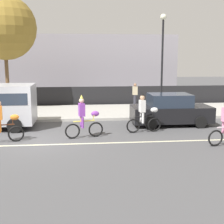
% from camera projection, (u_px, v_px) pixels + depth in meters
% --- Properties ---
extents(ground_plane, '(80.00, 80.00, 0.00)m').
position_uv_depth(ground_plane, '(39.00, 142.00, 13.13)').
color(ground_plane, '#4C4C4F').
extents(road_centre_line, '(36.00, 0.14, 0.01)m').
position_uv_depth(road_centre_line, '(37.00, 145.00, 12.64)').
color(road_centre_line, beige).
rests_on(road_centre_line, ground).
extents(sidewalk_curb, '(60.00, 5.00, 0.15)m').
position_uv_depth(sidewalk_curb, '(52.00, 113.00, 19.48)').
color(sidewalk_curb, '#ADAAA3').
rests_on(sidewalk_curb, ground).
extents(fence_line, '(40.00, 0.08, 1.40)m').
position_uv_depth(fence_line, '(55.00, 97.00, 22.21)').
color(fence_line, black).
rests_on(fence_line, ground).
extents(building_backdrop, '(28.00, 8.00, 5.40)m').
position_uv_depth(building_backdrop, '(23.00, 65.00, 29.91)').
color(building_backdrop, '#99939E').
rests_on(building_backdrop, ground).
extents(parade_cyclist_orange, '(1.71, 0.53, 1.92)m').
position_uv_depth(parade_cyclist_orange, '(3.00, 123.00, 12.87)').
color(parade_cyclist_orange, black).
rests_on(parade_cyclist_orange, ground).
extents(parade_cyclist_purple, '(1.70, 0.56, 1.92)m').
position_uv_depth(parade_cyclist_purple, '(84.00, 119.00, 13.64)').
color(parade_cyclist_purple, black).
rests_on(parade_cyclist_purple, ground).
extents(parade_cyclist_zebra, '(1.71, 0.52, 1.92)m').
position_uv_depth(parade_cyclist_zebra, '(144.00, 115.00, 14.63)').
color(parade_cyclist_zebra, black).
rests_on(parade_cyclist_zebra, ground).
extents(parked_car_black, '(4.10, 1.92, 1.64)m').
position_uv_depth(parked_car_black, '(171.00, 110.00, 16.19)').
color(parked_car_black, black).
rests_on(parked_car_black, ground).
extents(street_lamp_post, '(0.36, 0.36, 5.86)m').
position_uv_depth(street_lamp_post, '(162.00, 49.00, 18.65)').
color(street_lamp_post, black).
rests_on(street_lamp_post, sidewalk_curb).
extents(street_tree_near_lamp, '(4.14, 4.14, 7.28)m').
position_uv_depth(street_tree_near_lamp, '(4.00, 28.00, 20.05)').
color(street_tree_near_lamp, brown).
rests_on(street_tree_near_lamp, sidewalk_curb).
extents(pedestrian_onlooker, '(0.32, 0.20, 1.62)m').
position_uv_depth(pedestrian_onlooker, '(135.00, 95.00, 20.89)').
color(pedestrian_onlooker, '#33333D').
rests_on(pedestrian_onlooker, sidewalk_curb).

